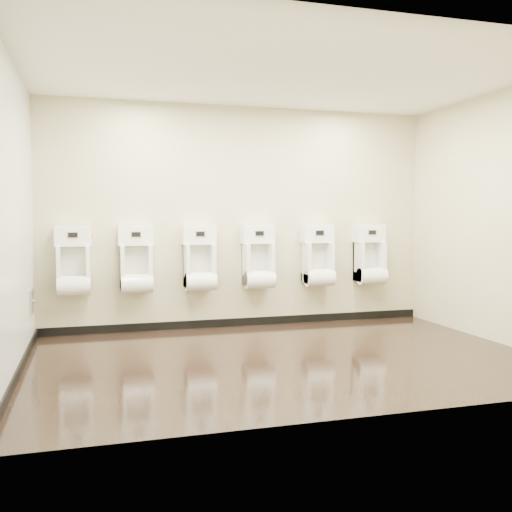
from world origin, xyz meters
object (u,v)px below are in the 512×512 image
at_px(urinal_0, 74,266).
at_px(urinal_1, 136,264).
at_px(urinal_4, 318,260).
at_px(urinal_3, 258,261).
at_px(urinal_2, 200,263).
at_px(urinal_5, 370,259).
at_px(access_panel, 32,301).

relative_size(urinal_0, urinal_1, 1.00).
height_order(urinal_1, urinal_4, same).
bearing_deg(urinal_1, urinal_3, 0.00).
distance_m(urinal_2, urinal_3, 0.76).
bearing_deg(urinal_1, urinal_4, 0.00).
distance_m(urinal_1, urinal_2, 0.77).
bearing_deg(urinal_0, urinal_4, 0.00).
distance_m(urinal_0, urinal_5, 3.81).
bearing_deg(urinal_5, access_panel, -174.47).
bearing_deg(urinal_1, urinal_5, 0.00).
height_order(urinal_3, urinal_4, same).
xyz_separation_m(urinal_1, urinal_5, (3.09, 0.00, 0.00)).
relative_size(urinal_2, urinal_3, 1.00).
height_order(urinal_0, urinal_4, same).
distance_m(urinal_1, urinal_5, 3.09).
distance_m(urinal_2, urinal_5, 2.32).
bearing_deg(urinal_3, urinal_1, 180.00).
height_order(urinal_1, urinal_2, same).
xyz_separation_m(urinal_0, urinal_3, (2.24, 0.00, 0.00)).
bearing_deg(urinal_5, urinal_2, 180.00).
height_order(urinal_2, urinal_4, same).
relative_size(urinal_3, urinal_4, 1.00).
distance_m(urinal_0, urinal_3, 2.24).
bearing_deg(urinal_5, urinal_1, 180.00).
relative_size(access_panel, urinal_1, 0.32).
bearing_deg(access_panel, urinal_1, 19.76).
distance_m(urinal_1, urinal_3, 1.52).
xyz_separation_m(access_panel, urinal_5, (4.23, 0.41, 0.34)).
bearing_deg(urinal_1, urinal_0, 180.00).
bearing_deg(urinal_3, urinal_4, 0.00).
xyz_separation_m(urinal_1, urinal_3, (1.52, 0.00, 0.00)).
height_order(urinal_0, urinal_2, same).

